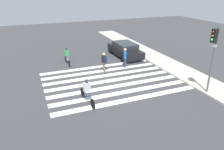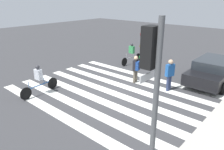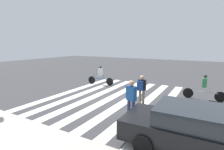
# 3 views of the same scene
# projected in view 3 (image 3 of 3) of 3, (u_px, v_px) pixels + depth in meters

# --- Properties ---
(ground_plane) EXTENTS (60.00, 60.00, 0.00)m
(ground_plane) POSITION_uv_depth(u_px,v_px,m) (112.00, 97.00, 11.24)
(ground_plane) COLOR #38383A
(sidewalk_curb) EXTENTS (36.00, 2.50, 0.14)m
(sidewalk_curb) POSITION_uv_depth(u_px,v_px,m) (20.00, 143.00, 5.90)
(sidewalk_curb) COLOR #ADA89E
(sidewalk_curb) RESTS_ON ground_plane
(crosswalk_stripes) EXTENTS (7.14, 10.00, 0.01)m
(crosswalk_stripes) POSITION_uv_depth(u_px,v_px,m) (112.00, 97.00, 11.24)
(crosswalk_stripes) COLOR silver
(crosswalk_stripes) RESTS_ON ground_plane
(pedestrian_adult_blue_shirt) EXTENTS (0.53, 0.36, 1.76)m
(pedestrian_adult_blue_shirt) POSITION_uv_depth(u_px,v_px,m) (131.00, 97.00, 7.98)
(pedestrian_adult_blue_shirt) COLOR navy
(pedestrian_adult_blue_shirt) RESTS_ON ground_plane
(pedestrian_adult_tall_backpack) EXTENTS (0.49, 0.44, 1.65)m
(pedestrian_adult_tall_backpack) POSITION_uv_depth(u_px,v_px,m) (141.00, 87.00, 9.85)
(pedestrian_adult_tall_backpack) COLOR #6B6051
(pedestrian_adult_tall_backpack) RESTS_ON ground_plane
(cyclist_mid_street) EXTENTS (2.38, 0.40, 1.58)m
(cyclist_mid_street) POSITION_uv_depth(u_px,v_px,m) (204.00, 86.00, 10.58)
(cyclist_mid_street) COLOR black
(cyclist_mid_street) RESTS_ON ground_plane
(cyclist_near_curb) EXTENTS (2.34, 0.42, 1.60)m
(cyclist_near_curb) POSITION_uv_depth(u_px,v_px,m) (100.00, 75.00, 14.62)
(cyclist_near_curb) COLOR black
(cyclist_near_curb) RESTS_ON ground_plane
(car_parked_silver_sedan) EXTENTS (4.82, 2.16, 1.45)m
(car_parked_silver_sedan) POSITION_uv_depth(u_px,v_px,m) (200.00, 130.00, 5.40)
(car_parked_silver_sedan) COLOR black
(car_parked_silver_sedan) RESTS_ON ground_plane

